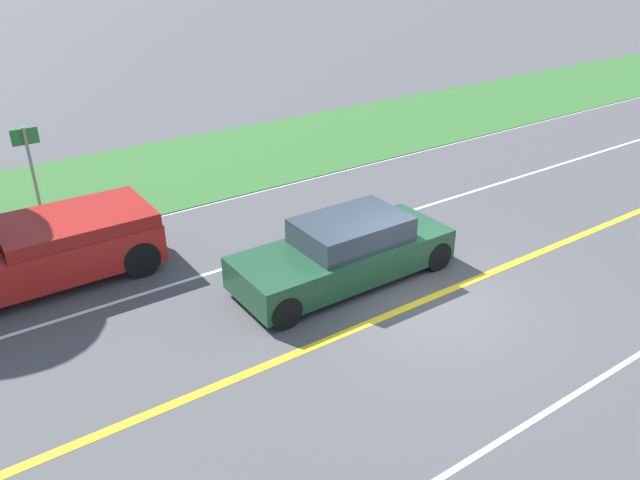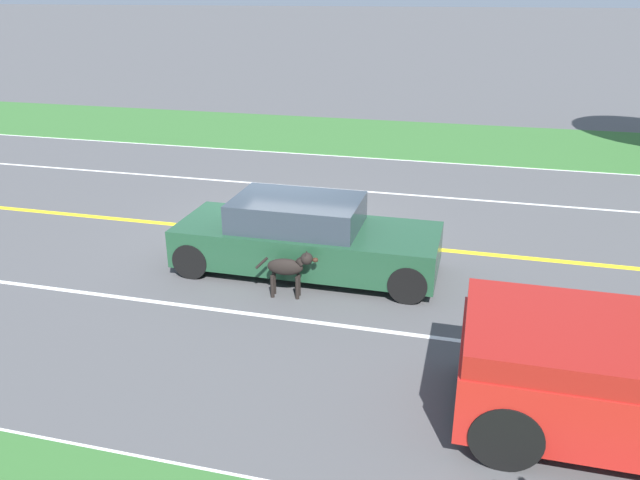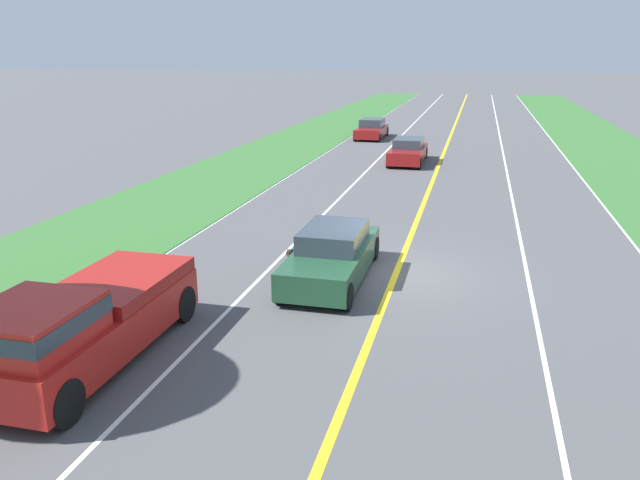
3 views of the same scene
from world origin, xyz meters
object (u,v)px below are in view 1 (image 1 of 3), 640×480
Objects in this scene: street_sign at (31,164)px; ego_car at (345,252)px; pickup_truck at (8,252)px; dog at (314,238)px.

ego_car is at bearing -145.45° from street_sign.
ego_car is 0.89× the size of pickup_truck.
ego_car is at bearing -120.84° from pickup_truck.
dog is 0.43× the size of street_sign.
street_sign is (5.63, 4.60, 1.04)m from dog.
ego_car is 8.23m from street_sign.
pickup_truck is at bearing 59.16° from ego_car.
pickup_truck is 2.15× the size of street_sign.
street_sign reaches higher than pickup_truck.
dog is 0.20× the size of pickup_truck.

